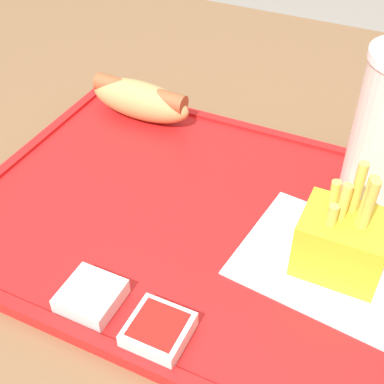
{
  "coord_description": "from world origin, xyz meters",
  "views": [
    {
      "loc": [
        0.19,
        -0.34,
        1.14
      ],
      "look_at": [
        0.01,
        0.03,
        0.79
      ],
      "focal_mm": 50.0,
      "sensor_mm": 36.0,
      "label": 1
    }
  ],
  "objects_px": {
    "fries_carton": "(342,241)",
    "sauce_cup_ketchup": "(158,330)",
    "sauce_cup_mayo": "(91,296)",
    "hot_dog_far": "(140,99)"
  },
  "relations": [
    {
      "from": "fries_carton",
      "to": "sauce_cup_ketchup",
      "type": "relative_size",
      "value": 2.33
    },
    {
      "from": "fries_carton",
      "to": "sauce_cup_ketchup",
      "type": "bearing_deg",
      "value": -129.19
    },
    {
      "from": "hot_dog_far",
      "to": "sauce_cup_mayo",
      "type": "distance_m",
      "value": 0.3
    },
    {
      "from": "sauce_cup_ketchup",
      "to": "sauce_cup_mayo",
      "type": "bearing_deg",
      "value": 175.29
    },
    {
      "from": "hot_dog_far",
      "to": "fries_carton",
      "type": "height_order",
      "value": "fries_carton"
    },
    {
      "from": "fries_carton",
      "to": "sauce_cup_mayo",
      "type": "bearing_deg",
      "value": -143.89
    },
    {
      "from": "sauce_cup_mayo",
      "to": "sauce_cup_ketchup",
      "type": "height_order",
      "value": "same"
    },
    {
      "from": "sauce_cup_mayo",
      "to": "sauce_cup_ketchup",
      "type": "xyz_separation_m",
      "value": [
        0.07,
        -0.01,
        0.0
      ]
    },
    {
      "from": "hot_dog_far",
      "to": "fries_carton",
      "type": "distance_m",
      "value": 0.33
    },
    {
      "from": "hot_dog_far",
      "to": "sauce_cup_mayo",
      "type": "xyz_separation_m",
      "value": [
        0.11,
        -0.28,
        -0.02
      ]
    }
  ]
}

